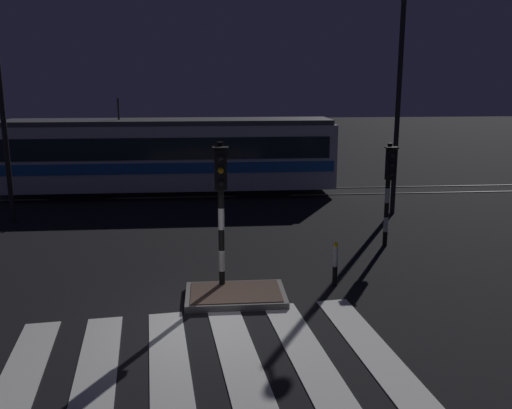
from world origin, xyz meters
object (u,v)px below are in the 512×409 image
at_px(traffic_light_corner_far_right, 389,180).
at_px(street_lamp_trackside_right, 402,77).
at_px(traffic_light_median_centre, 221,196).
at_px(bollard_island_edge, 335,264).
at_px(tram, 171,155).

distance_m(traffic_light_corner_far_right, street_lamp_trackside_right, 5.08).
height_order(traffic_light_median_centre, street_lamp_trackside_right, street_lamp_trackside_right).
relative_size(street_lamp_trackside_right, bollard_island_edge, 7.18).
relative_size(traffic_light_median_centre, tram, 0.25).
bearing_deg(bollard_island_edge, street_lamp_trackside_right, 60.98).
bearing_deg(street_lamp_trackside_right, bollard_island_edge, -119.02).
distance_m(traffic_light_median_centre, tram, 11.68).
height_order(traffic_light_corner_far_right, traffic_light_median_centre, traffic_light_median_centre).
relative_size(traffic_light_corner_far_right, tram, 0.22).
bearing_deg(street_lamp_trackside_right, traffic_light_corner_far_right, -112.07).
distance_m(street_lamp_trackside_right, tram, 10.08).
height_order(traffic_light_median_centre, bollard_island_edge, traffic_light_median_centre).
height_order(traffic_light_corner_far_right, bollard_island_edge, traffic_light_corner_far_right).
height_order(traffic_light_corner_far_right, tram, tram).
distance_m(traffic_light_median_centre, bollard_island_edge, 3.29).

